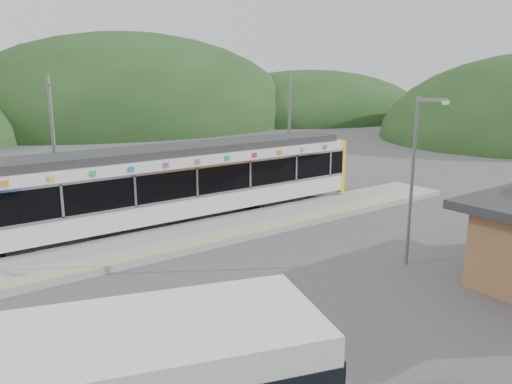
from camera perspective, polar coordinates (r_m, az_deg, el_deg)
ground at (r=21.06m, az=4.20°, el=-6.23°), size 120.00×120.00×0.00m
hills at (r=28.81m, az=6.70°, el=-0.96°), size 146.00×149.00×26.00m
platform at (r=23.48m, az=-1.05°, el=-3.75°), size 26.00×3.20×0.30m
yellow_line at (r=22.44m, az=0.88°, el=-4.15°), size 26.00×0.10×0.01m
train at (r=24.04m, az=-9.52°, el=1.18°), size 20.44×3.01×3.74m
catenary_mast_west at (r=24.56m, az=-22.04°, el=4.41°), size 0.18×1.80×7.00m
catenary_mast_east at (r=31.11m, az=3.84°, el=6.98°), size 0.18×1.80×7.00m
lamp_post at (r=18.93m, az=17.81°, el=2.65°), size 0.51×1.15×6.26m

